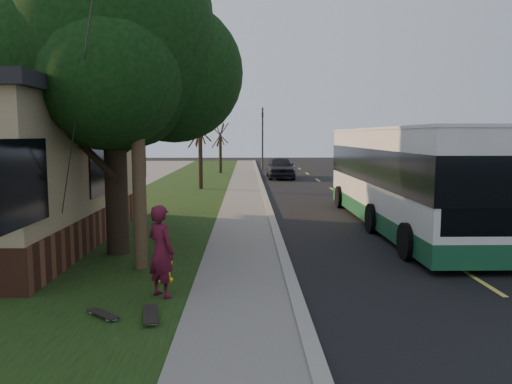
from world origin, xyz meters
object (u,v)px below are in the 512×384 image
fire_hydrant (165,264)px  transit_bus (404,175)px  utility_pole (136,62)px  leafy_tree (115,50)px  bare_tree_near (200,152)px  skateboarder (161,251)px  bare_tree_far (220,149)px  distant_car (280,167)px  skateboard_spare (103,314)px  traffic_signal (262,134)px  skateboard_main (150,314)px

fire_hydrant → transit_bus: (6.92, 6.35, 1.33)m
utility_pole → leafy_tree: 1.94m
bare_tree_near → skateboarder: (1.00, -19.00, -1.22)m
bare_tree_far → distant_car: 6.39m
leafy_tree → transit_bus: 9.86m
transit_bus → distant_car: 19.50m
fire_hydrant → skateboarder: (0.10, -1.00, 0.50)m
skateboard_spare → traffic_signal: bearing=84.0°
fire_hydrant → bare_tree_far: 30.04m
skateboard_spare → bare_tree_near: bearing=90.6°
skateboarder → traffic_signal: bearing=-55.0°
utility_pole → bare_tree_far: utility_pole is taller
fire_hydrant → traffic_signal: size_ratio=0.13×
bare_tree_near → distant_car: bearing=56.7°
fire_hydrant → bare_tree_far: bearing=90.8°
transit_bus → distant_car: size_ratio=2.61×
distant_car → bare_tree_far: bearing=135.3°
traffic_signal → bare_tree_near: bearing=-104.0°
utility_pole → bare_tree_near: 17.19m
skateboarder → leafy_tree: bearing=-25.5°
distant_car → bare_tree_near: bearing=-123.7°
bare_tree_near → traffic_signal: traffic_signal is taller
skateboard_main → distant_car: size_ratio=0.20×
traffic_signal → skateboard_main: size_ratio=5.84×
fire_hydrant → leafy_tree: (-1.57, 2.65, 4.73)m
fire_hydrant → bare_tree_far: bare_tree_far is taller
bare_tree_far → skateboard_spare: bearing=-90.5°
traffic_signal → skateboard_spare: traffic_signal is taller
transit_bus → skateboard_spare: bearing=-132.2°
utility_pole → transit_bus: utility_pole is taller
distant_car → traffic_signal: bearing=96.4°
leafy_tree → traffic_signal: leafy_tree is taller
skateboarder → skateboard_main: size_ratio=1.83×
bare_tree_far → traffic_signal: traffic_signal is taller
fire_hydrant → skateboard_main: bearing=-87.3°
skateboard_main → skateboard_spare: bearing=175.7°
bare_tree_near → bare_tree_far: size_ratio=1.07×
bare_tree_near → transit_bus: (7.82, -11.65, -0.39)m
skateboard_spare → utility_pole: bearing=90.2°
traffic_signal → distant_car: traffic_signal is taller
utility_pole → skateboard_main: bearing=-75.5°
skateboarder → distant_car: size_ratio=0.37×
skateboarder → distant_car: skateboarder is taller
bare_tree_near → traffic_signal: bearing=76.0°
fire_hydrant → transit_bus: transit_bus is taller
skateboarder → skateboard_main: (0.00, -1.12, -0.80)m
traffic_signal → transit_bus: 27.95m
fire_hydrant → skateboard_spare: size_ratio=1.12×
bare_tree_far → distant_car: bearing=-44.2°
skateboarder → distant_car: bearing=-58.6°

